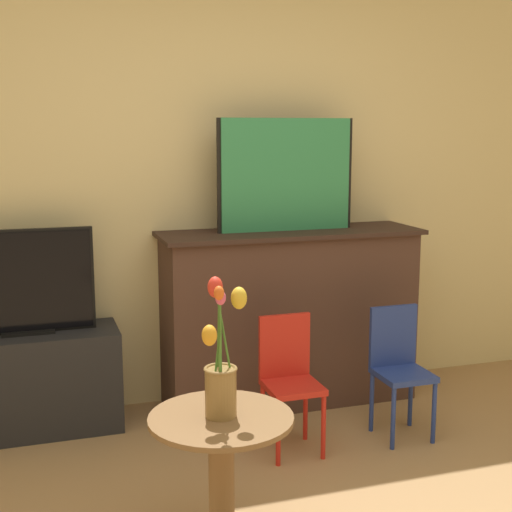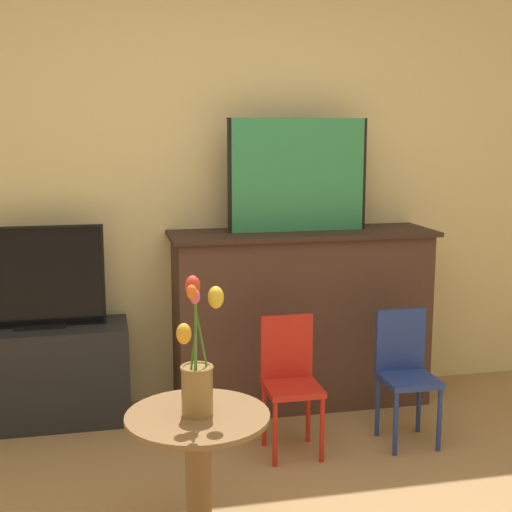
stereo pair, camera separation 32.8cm
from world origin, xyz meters
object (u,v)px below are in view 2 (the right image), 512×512
(painting, at_px, (298,175))
(vase_tulips, at_px, (197,367))
(chair_blue, at_px, (405,368))
(tv_monitor, at_px, (38,278))
(chair_red, at_px, (290,376))

(painting, bearing_deg, vase_tulips, -118.60)
(chair_blue, xyz_separation_m, vase_tulips, (-1.18, -0.80, 0.36))
(tv_monitor, bearing_deg, chair_blue, -19.08)
(painting, height_order, tv_monitor, painting)
(painting, relative_size, tv_monitor, 1.16)
(painting, distance_m, vase_tulips, 1.73)
(tv_monitor, xyz_separation_m, vase_tulips, (0.66, -1.44, -0.06))
(tv_monitor, height_order, chair_blue, tv_monitor)
(chair_red, bearing_deg, vase_tulips, -125.24)
(tv_monitor, distance_m, chair_red, 1.45)
(chair_blue, bearing_deg, painting, 122.64)
(vase_tulips, bearing_deg, chair_blue, 33.97)
(chair_red, height_order, vase_tulips, vase_tulips)
(chair_blue, bearing_deg, chair_red, 178.92)
(tv_monitor, height_order, chair_red, tv_monitor)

